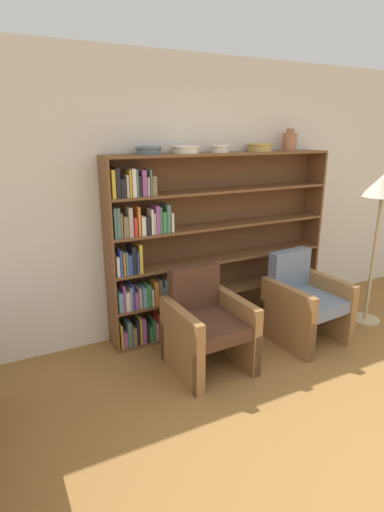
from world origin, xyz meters
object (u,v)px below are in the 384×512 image
bookshelf (201,247)px  bowl_cream (149,150)px  bowl_sage (186,149)px  armchair_cushioned (304,302)px  floor_lamp (383,194)px  bowl_terracotta (260,147)px  bowl_olive (220,148)px  armchair_leather (206,325)px  vase_tall (290,141)px

bookshelf → bowl_cream: bearing=-178.2°
bowl_sage → armchair_cushioned: bowl_sage is taller
armchair_cushioned → floor_lamp: size_ratio=0.54×
bowl_terracotta → floor_lamp: 1.35m
bowl_olive → armchair_cushioned: (0.61, -0.68, -1.49)m
bowl_olive → floor_lamp: bowl_olive is taller
bowl_cream → armchair_leather: size_ratio=0.28×
bowl_sage → vase_tall: vase_tall is taller
vase_tall → armchair_leather: 2.18m
bowl_olive → vase_tall: size_ratio=0.83×
bowl_cream → armchair_cushioned: bearing=-26.8°
armchair_leather → bookshelf: bearing=-116.1°
vase_tall → armchair_leather: (-1.37, -0.68, -1.54)m
bowl_sage → bowl_terracotta: 0.85m
bowl_terracotta → vase_tall: bearing=0.0°
floor_lamp → bowl_terracotta: bearing=146.0°
bowl_cream → vase_tall: vase_tall is taller
bowl_cream → bowl_olive: size_ratio=1.29×
bookshelf → armchair_leather: bookshelf is taller
bowl_cream → armchair_cushioned: bowl_cream is taller
bowl_terracotta → floor_lamp: bearing=-34.0°
armchair_cushioned → bowl_olive: bearing=-53.0°
bookshelf → vase_tall: bearing=-0.9°
bowl_cream → floor_lamp: 2.42m
bowl_cream → floor_lamp: bowl_cream is taller
bookshelf → bowl_cream: bowl_cream is taller
bowl_sage → bowl_olive: same height
armchair_leather → armchair_cushioned: (1.12, -0.00, 0.00)m
bowl_cream → bowl_terracotta: bearing=0.0°
vase_tall → armchair_cushioned: 1.71m
armchair_leather → floor_lamp: (2.04, -0.02, 1.03)m
bowl_olive → vase_tall: 0.86m
bookshelf → armchair_leather: 0.92m
bookshelf → floor_lamp: 1.95m
bowl_sage → vase_tall: 1.24m
bowl_terracotta → floor_lamp: (1.05, -0.71, -0.46)m
vase_tall → floor_lamp: bearing=-46.7°
bowl_cream → armchair_cushioned: 2.12m
bowl_olive → bowl_terracotta: 0.48m
bowl_terracotta → vase_tall: 0.39m
bowl_sage → bowl_terracotta: bowl_terracotta is taller
bowl_sage → bowl_cream: bearing=180.0°
bowl_olive → bowl_terracotta: (0.47, 0.00, 0.00)m
bowl_terracotta → armchair_leather: (-0.99, -0.68, -1.49)m
bowl_sage → floor_lamp: bearing=-20.4°
bowl_cream → armchair_cushioned: size_ratio=0.28×
bookshelf → bowl_sage: bowl_sage is taller
vase_tall → bowl_olive: bearing=180.0°
armchair_leather → bowl_terracotta: bearing=-147.3°
armchair_leather → armchair_cushioned: size_ratio=1.00×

